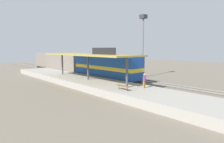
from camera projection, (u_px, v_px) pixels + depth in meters
ground_plane at (120, 81)px, 33.35m from camera, size 120.00×120.00×0.00m
track_near at (111, 82)px, 32.02m from camera, size 3.20×110.00×0.16m
track_far at (130, 79)px, 35.06m from camera, size 3.20×110.00×0.16m
platform at (88, 82)px, 28.93m from camera, size 6.00×44.00×0.90m
station_canopy at (88, 55)px, 28.39m from camera, size 5.20×18.00×4.70m
platform_bench at (123, 86)px, 21.40m from camera, size 0.44×1.70×0.50m
locomotive at (106, 67)px, 32.82m from camera, size 2.93×14.43×4.44m
passenger_carriage_single at (57, 62)px, 46.18m from camera, size 2.90×20.00×4.24m
light_mast at (143, 33)px, 36.09m from camera, size 1.10×1.10×11.70m
person_waiting at (144, 80)px, 22.41m from camera, size 0.34×0.34×1.71m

